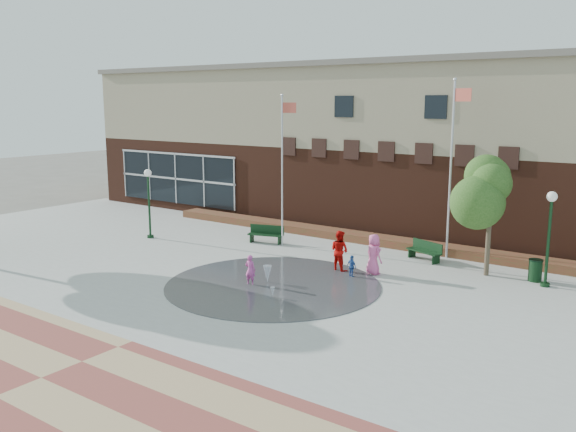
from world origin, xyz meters
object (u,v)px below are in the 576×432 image
Objects in this scene: flagpole_left at (283,163)px; child_splash at (250,270)px; flagpole_right at (452,160)px; bench_left at (266,238)px; trash_can at (535,270)px.

child_splash is (2.86, -6.09, -3.52)m from flagpole_left.
flagpole_left is 6.11× the size of child_splash.
flagpole_right is 10.45m from child_splash.
bench_left is at bearing -64.27° from child_splash.
flagpole_left is 3.96× the size of bench_left.
bench_left is 12.81m from trash_can.
child_splash is at bearing -99.25° from flagpole_right.
flagpole_right reaches higher than child_splash.
flagpole_right is 9.87m from bench_left.
child_splash is at bearing -142.07° from trash_can.
child_splash is (-4.71, -8.48, -3.91)m from flagpole_right.
bench_left is at bearing -175.65° from trash_can.
flagpole_right is at bearing -126.12° from child_splash.
flagpole_left is 8.13× the size of trash_can.
child_splash is (-8.92, -6.95, 0.14)m from trash_can.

